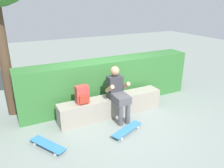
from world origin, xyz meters
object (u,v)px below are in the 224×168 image
Objects in this scene: skateboard_near_person at (127,129)px; backpack_on_bench at (82,95)px; bench_main at (112,106)px; person_skater at (118,92)px; skateboard_beside_bench at (48,145)px.

backpack_on_bench reaches higher than skateboard_near_person.
bench_main is 3.14× the size of skateboard_near_person.
bench_main is at bearing 0.75° from backpack_on_bench.
person_skater reaches higher than skateboard_near_person.
skateboard_near_person is at bearing -8.19° from skateboard_beside_bench.
person_skater is 1.85m from skateboard_beside_bench.
bench_main is 2.09× the size of person_skater.
bench_main is at bearing 20.32° from skateboard_beside_bench.
person_skater is at bearing -14.34° from backpack_on_bench.
person_skater is 0.88m from skateboard_near_person.
backpack_on_bench reaches higher than skateboard_beside_bench.
skateboard_near_person is at bearing -99.92° from person_skater.
skateboard_beside_bench is at bearing -166.66° from person_skater.
bench_main is 1.77m from skateboard_beside_bench.
skateboard_near_person is (-0.06, -0.84, -0.16)m from bench_main.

